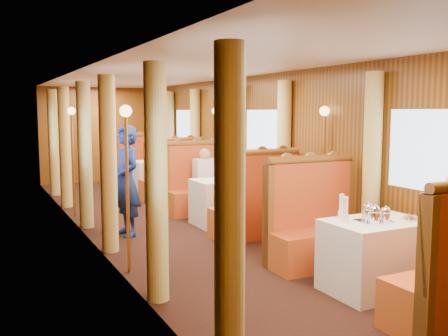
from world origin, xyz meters
TOP-DOWN VIEW (x-y plane):
  - floor at (0.00, 0.00)m, footprint 3.00×12.00m
  - ceiling at (0.00, 0.00)m, footprint 3.00×12.00m
  - wall_far at (0.00, 6.00)m, footprint 3.00×0.01m
  - wall_left at (-1.50, 0.00)m, footprint 0.01×12.00m
  - wall_right at (1.50, 0.00)m, footprint 0.01×12.00m
  - doorway_far at (0.00, 5.97)m, footprint 0.80×0.04m
  - table_near at (0.75, -3.50)m, footprint 1.05×0.72m
  - banquette_near_aft at (0.75, -2.49)m, footprint 1.30×0.55m
  - table_mid at (0.75, 0.00)m, footprint 1.05×0.72m
  - banquette_mid_fwd at (0.75, -1.01)m, footprint 1.30×0.55m
  - banquette_mid_aft at (0.75, 1.01)m, footprint 1.30×0.55m
  - table_far at (0.75, 3.50)m, footprint 1.05×0.72m
  - banquette_far_fwd at (0.75, 2.49)m, footprint 1.30×0.55m
  - banquette_far_aft at (0.75, 4.51)m, footprint 1.30×0.55m
  - tea_tray at (0.68, -3.52)m, footprint 0.35×0.28m
  - teapot_left at (0.59, -3.62)m, footprint 0.19×0.15m
  - teapot_right at (0.72, -3.64)m, footprint 0.18×0.15m
  - teapot_back at (0.64, -3.48)m, footprint 0.19×0.15m
  - fruit_plate at (1.06, -3.64)m, footprint 0.22×0.22m
  - cup_inboard at (0.39, -3.42)m, footprint 0.08×0.08m
  - cup_outboard at (0.47, -3.26)m, footprint 0.08×0.08m
  - rose_vase_mid at (0.78, -0.02)m, footprint 0.06×0.06m
  - rose_vase_far at (0.77, 3.50)m, footprint 0.06×0.06m
  - window_left_near at (-1.49, -3.50)m, footprint 0.01×1.20m
  - curtain_left_near_a at (-1.38, -4.28)m, footprint 0.22×0.22m
  - curtain_left_near_b at (-1.38, -2.72)m, footprint 0.22×0.22m
  - window_right_near at (1.49, -3.50)m, footprint 0.01×1.20m
  - curtain_right_near_b at (1.38, -2.72)m, footprint 0.22×0.22m
  - window_left_mid at (-1.49, 0.00)m, footprint 0.01×1.20m
  - curtain_left_mid_a at (-1.38, -0.78)m, footprint 0.22×0.22m
  - curtain_left_mid_b at (-1.38, 0.78)m, footprint 0.22×0.22m
  - window_right_mid at (1.49, 0.00)m, footprint 0.01×1.20m
  - curtain_right_mid_a at (1.38, -0.78)m, footprint 0.22×0.22m
  - curtain_right_mid_b at (1.38, 0.78)m, footprint 0.22×0.22m
  - window_left_far at (-1.49, 3.50)m, footprint 0.01×1.20m
  - curtain_left_far_a at (-1.38, 2.72)m, footprint 0.22×0.22m
  - curtain_left_far_b at (-1.38, 4.28)m, footprint 0.22×0.22m
  - window_right_far at (1.49, 3.50)m, footprint 0.01×1.20m
  - curtain_right_far_a at (1.38, 2.72)m, footprint 0.22×0.22m
  - curtain_right_far_b at (1.38, 4.28)m, footprint 0.22×0.22m
  - sconce_left_fore at (-1.40, -1.75)m, footprint 0.14×0.14m
  - sconce_right_fore at (1.40, -1.75)m, footprint 0.14×0.14m
  - sconce_left_aft at (-1.40, 1.75)m, footprint 0.14×0.14m
  - sconce_right_aft at (1.40, 1.75)m, footprint 0.14×0.14m
  - steward at (-0.94, -0.03)m, footprint 0.49×0.66m
  - passenger at (0.75, 0.79)m, footprint 0.40×0.44m

SIDE VIEW (x-z plane):
  - floor at x=0.00m, z-range -0.01..0.01m
  - table_near at x=0.75m, z-range 0.00..0.75m
  - table_mid at x=0.75m, z-range 0.00..0.75m
  - table_far at x=0.75m, z-range 0.00..0.75m
  - banquette_near_aft at x=0.75m, z-range -0.25..1.09m
  - banquette_mid_fwd at x=0.75m, z-range -0.25..1.09m
  - banquette_mid_aft at x=0.75m, z-range -0.25..1.09m
  - banquette_far_fwd at x=0.75m, z-range -0.25..1.09m
  - banquette_far_aft at x=0.75m, z-range -0.25..1.09m
  - passenger at x=0.75m, z-range 0.36..1.12m
  - tea_tray at x=0.68m, z-range 0.75..0.76m
  - fruit_plate at x=1.06m, z-range 0.74..0.80m
  - teapot_right at x=0.72m, z-range 0.75..0.88m
  - teapot_back at x=0.64m, z-range 0.75..0.89m
  - teapot_left at x=0.59m, z-range 0.75..0.90m
  - steward at x=-0.94m, z-range 0.00..1.67m
  - cup_inboard at x=0.39m, z-range 0.72..0.99m
  - cup_outboard at x=0.47m, z-range 0.72..0.99m
  - rose_vase_mid at x=0.78m, z-range 0.75..1.11m
  - rose_vase_far at x=0.77m, z-range 0.75..1.11m
  - doorway_far at x=0.00m, z-range 0.00..2.00m
  - curtain_left_near_a at x=-1.38m, z-range 0.00..2.35m
  - curtain_left_near_b at x=-1.38m, z-range 0.00..2.35m
  - curtain_right_near_b at x=1.38m, z-range 0.00..2.35m
  - curtain_left_mid_a at x=-1.38m, z-range 0.00..2.35m
  - curtain_left_mid_b at x=-1.38m, z-range 0.00..2.35m
  - curtain_right_mid_a at x=1.38m, z-range 0.00..2.35m
  - curtain_right_mid_b at x=1.38m, z-range 0.00..2.35m
  - curtain_left_far_a at x=-1.38m, z-range 0.00..2.35m
  - curtain_left_far_b at x=-1.38m, z-range 0.00..2.35m
  - curtain_right_far_a at x=1.38m, z-range 0.00..2.35m
  - curtain_right_far_b at x=1.38m, z-range 0.00..2.35m
  - wall_far at x=0.00m, z-range 0.00..2.50m
  - wall_left at x=-1.50m, z-range 0.00..2.50m
  - wall_right at x=1.50m, z-range 0.00..2.50m
  - sconce_left_fore at x=-1.40m, z-range 0.41..2.36m
  - sconce_right_fore at x=1.40m, z-range 0.41..2.36m
  - sconce_left_aft at x=-1.40m, z-range 0.41..2.36m
  - sconce_right_aft at x=1.40m, z-range 0.41..2.36m
  - window_left_near at x=-1.49m, z-range 1.00..1.90m
  - window_right_near at x=1.49m, z-range 1.00..1.90m
  - window_left_mid at x=-1.49m, z-range 1.00..1.90m
  - window_right_mid at x=1.49m, z-range 1.00..1.90m
  - window_left_far at x=-1.49m, z-range 1.00..1.90m
  - window_right_far at x=1.49m, z-range 1.00..1.90m
  - ceiling at x=0.00m, z-range 2.49..2.51m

